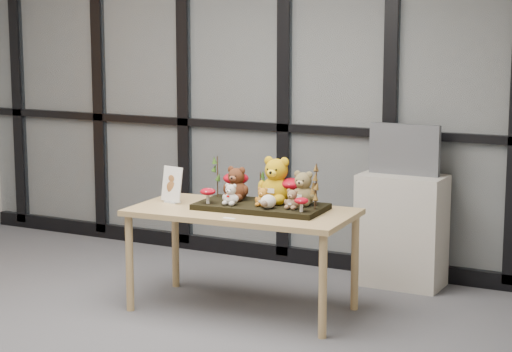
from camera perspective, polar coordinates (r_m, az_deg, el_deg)
The scene contains 25 objects.
floor at distance 5.55m, azimuth -14.21°, elevation -10.23°, with size 5.00×5.00×0.00m, color #525257.
room_shell at distance 5.24m, azimuth -14.95°, elevation 7.38°, with size 5.00×5.00×5.00m.
glass_partition at distance 7.26m, azimuth -1.45°, elevation 6.07°, with size 4.90×0.06×2.78m.
display_table at distance 5.91m, azimuth -0.85°, elevation -2.72°, with size 1.46×0.81×0.66m.
diorama_tray at distance 5.90m, azimuth 0.31°, elevation -1.90°, with size 0.81×0.41×0.04m, color black.
bear_pooh_yellow at distance 5.91m, azimuth 1.27°, elevation -0.09°, with size 0.25×0.23×0.33m, color #C8960E, non-canonical shape.
bear_brown_medium at distance 6.01m, azimuth -1.21°, elevation -0.34°, with size 0.18×0.17×0.24m, color #4D2614, non-canonical shape.
bear_tan_back at distance 5.85m, azimuth 2.93°, elevation -0.64°, with size 0.18×0.17×0.24m, color olive, non-canonical shape.
bear_small_yellow at distance 5.81m, azimuth 0.42°, elevation -1.23°, with size 0.10×0.09×0.13m, color #BD731F, non-canonical shape.
bear_white_bow at distance 5.85m, azimuth -1.56°, elevation -1.06°, with size 0.12×0.10×0.15m, color silver, non-canonical shape.
bear_beige_small at distance 5.72m, azimuth 2.25°, elevation -1.36°, with size 0.11×0.10×0.14m, color #836345, non-canonical shape.
plush_cream_hedgehog at distance 5.74m, azimuth 0.76°, elevation -1.54°, with size 0.07×0.07×0.10m, color silver, non-canonical shape.
mushroom_back_left at distance 6.08m, azimuth -1.25°, elevation -0.49°, with size 0.17×0.17×0.19m, color #970413, non-canonical shape.
mushroom_back_right at distance 5.91m, azimuth 2.20°, elevation -0.83°, with size 0.16×0.16×0.18m, color #970413, non-canonical shape.
mushroom_front_left at distance 5.91m, azimuth -2.98°, elevation -1.17°, with size 0.10×0.10×0.11m, color #970413, non-canonical shape.
mushroom_front_right at distance 5.65m, azimuth 2.81°, elevation -1.73°, with size 0.09×0.09×0.10m, color #970413, non-canonical shape.
sprig_green_far_left at distance 6.11m, azimuth -2.39°, elevation -0.03°, with size 0.05×0.05×0.27m, color #14370C, non-canonical shape.
sprig_green_mid_left at distance 6.10m, azimuth -1.08°, elevation -0.45°, with size 0.05×0.05×0.19m, color #14370C, non-canonical shape.
sprig_dry_far_right at distance 5.83m, azimuth 3.73°, elevation -0.54°, with size 0.05×0.05×0.27m, color brown, non-canonical shape.
sprig_dry_mid_right at distance 5.73m, azimuth 3.65°, elevation -1.24°, with size 0.05×0.05×0.16m, color brown, non-canonical shape.
sprig_green_centre at distance 6.05m, azimuth 0.27°, elevation -0.58°, with size 0.05×0.05×0.18m, color #14370C, non-canonical shape.
sign_holder at distance 6.12m, azimuth -5.20°, elevation -0.66°, with size 0.17×0.08×0.24m.
label_card at distance 5.63m, azimuth -1.65°, elevation -2.62°, with size 0.08×0.03×0.00m, color white.
cabinet at distance 6.60m, azimuth 8.94°, elevation -3.33°, with size 0.59×0.35×0.79m, color #ACA599.
monitor at distance 6.52m, azimuth 9.13°, elevation 1.63°, with size 0.50×0.05×0.36m.
Camera 1 is at (3.56, -3.84, 1.83)m, focal length 65.00 mm.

